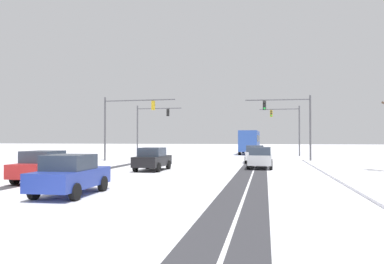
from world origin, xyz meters
TOP-DOWN VIEW (x-y plane):
  - wheel_track_left_lane at (5.58, 16.37)m, footprint 0.87×36.02m
  - wheel_track_right_lane at (-5.81, 16.37)m, footprint 0.91×36.02m
  - wheel_track_center at (4.54, 16.37)m, footprint 0.99×36.02m
  - sidewalk_kerb_right at (11.63, 14.73)m, footprint 4.00×36.02m
  - traffic_signal_far_left at (-8.63, 38.74)m, footprint 5.88×0.38m
  - traffic_signal_far_right at (8.87, 42.80)m, footprint 5.14×0.41m
  - traffic_signal_near_right at (8.47, 30.68)m, footprint 6.36×0.49m
  - traffic_signal_near_left at (-8.06, 28.63)m, footprint 7.57×0.57m
  - car_white_lead at (4.93, 28.28)m, footprint 1.96×4.16m
  - car_silver_second at (5.52, 21.55)m, footprint 1.89×4.13m
  - car_black_third at (-1.94, 18.22)m, footprint 1.90×4.13m
  - car_red_fourth at (-5.39, 10.33)m, footprint 1.88×4.13m
  - car_blue_fifth at (-1.71, 6.36)m, footprint 1.93×4.15m
  - bus_oncoming at (3.67, 48.73)m, footprint 2.82×11.04m

SIDE VIEW (x-z plane):
  - wheel_track_left_lane at x=5.58m, z-range 0.00..0.01m
  - wheel_track_right_lane at x=-5.81m, z-range 0.00..0.01m
  - wheel_track_center at x=4.54m, z-range 0.00..0.01m
  - sidewalk_kerb_right at x=11.63m, z-range 0.00..0.12m
  - car_white_lead at x=4.93m, z-range 0.01..1.63m
  - car_silver_second at x=5.52m, z-range 0.01..1.63m
  - car_black_third at x=-1.94m, z-range 0.01..1.63m
  - car_red_fourth at x=-5.39m, z-range 0.01..1.63m
  - car_blue_fifth at x=-1.71m, z-range 0.01..1.63m
  - bus_oncoming at x=3.67m, z-range 0.30..3.68m
  - traffic_signal_far_right at x=8.87m, z-range 1.12..7.62m
  - traffic_signal_far_left at x=-8.63m, z-range 1.17..7.67m
  - traffic_signal_near_right at x=8.47m, z-range 1.20..7.70m
  - traffic_signal_near_left at x=-8.06m, z-range 1.27..7.77m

